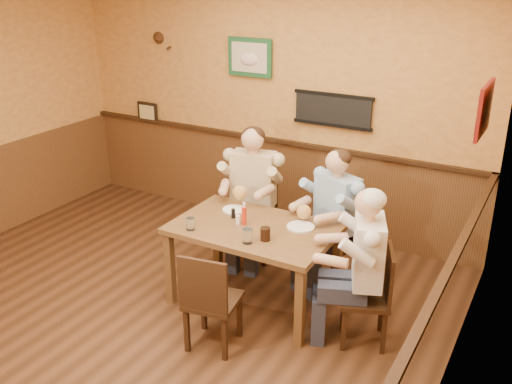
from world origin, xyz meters
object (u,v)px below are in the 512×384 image
chair_back_right (335,242)px  diner_white_elder (366,276)px  dining_table (254,236)px  hot_sauce_bottle (244,215)px  pepper_shaker (233,213)px  chair_right_end (365,296)px  water_glass_mid (247,236)px  chair_near_side (213,298)px  water_glass_left (190,224)px  diner_blue_polo (336,225)px  salt_shaker (238,220)px  diner_tan_shirt (254,201)px  cola_tumbler (265,234)px  chair_back_left (254,218)px

chair_back_right → diner_white_elder: 0.96m
dining_table → diner_white_elder: size_ratio=1.17×
hot_sauce_bottle → pepper_shaker: size_ratio=2.10×
chair_right_end → hot_sauce_bottle: bearing=-115.5°
hot_sauce_bottle → water_glass_mid: bearing=-55.3°
chair_near_side → water_glass_left: 0.72m
diner_blue_polo → salt_shaker: 0.98m
diner_blue_polo → diner_white_elder: bearing=-29.6°
chair_near_side → water_glass_mid: bearing=-110.5°
hot_sauce_bottle → diner_blue_polo: bearing=48.8°
chair_back_right → water_glass_left: water_glass_left is taller
chair_back_right → diner_tan_shirt: 0.95m
cola_tumbler → water_glass_mid: bearing=-131.1°
chair_back_right → pepper_shaker: bearing=-116.8°
diner_blue_polo → hot_sauce_bottle: bearing=-107.3°
diner_blue_polo → chair_near_side: bearing=-84.6°
chair_right_end → diner_tan_shirt: size_ratio=0.66×
chair_back_left → diner_blue_polo: bearing=-16.0°
diner_blue_polo → chair_back_left: bearing=-160.4°
chair_back_right → chair_back_left: bearing=-160.4°
chair_back_right → diner_white_elder: (0.56, -0.76, 0.17)m
dining_table → water_glass_left: 0.57m
chair_back_right → hot_sauce_bottle: bearing=-107.3°
diner_white_elder → pepper_shaker: bearing=-117.9°
chair_back_right → cola_tumbler: bearing=-84.5°
salt_shaker → diner_blue_polo: bearing=48.1°
pepper_shaker → dining_table: bearing=-14.8°
water_glass_mid → cola_tumbler: size_ratio=1.12×
salt_shaker → pepper_shaker: 0.15m
chair_right_end → water_glass_left: size_ratio=7.68×
chair_back_left → chair_back_right: (0.93, -0.07, -0.02)m
diner_blue_polo → hot_sauce_bottle: 0.94m
water_glass_mid → hot_sauce_bottle: 0.36m
chair_right_end → salt_shaker: size_ratio=9.85×
cola_tumbler → hot_sauce_bottle: 0.36m
diner_white_elder → cola_tumbler: size_ratio=10.81×
chair_right_end → chair_near_side: bearing=-80.0°
dining_table → salt_shaker: bearing=-166.9°
chair_back_left → water_glass_mid: (0.54, -1.05, 0.37)m
chair_right_end → diner_blue_polo: 0.96m
chair_right_end → hot_sauce_bottle: size_ratio=4.54×
dining_table → diner_blue_polo: size_ratio=1.16×
water_glass_mid → hot_sauce_bottle: size_ratio=0.67×
water_glass_mid → pepper_shaker: bearing=134.6°
chair_back_right → cola_tumbler: (-0.29, -0.86, 0.38)m
chair_right_end → water_glass_mid: water_glass_mid is taller
chair_back_right → diner_white_elder: diner_white_elder is taller
pepper_shaker → diner_tan_shirt: bearing=104.6°
dining_table → diner_tan_shirt: size_ratio=1.11×
cola_tumbler → diner_blue_polo: bearing=71.6°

